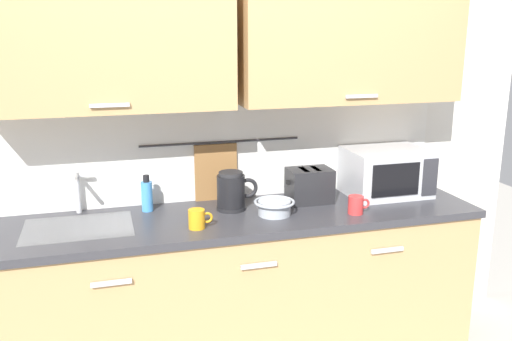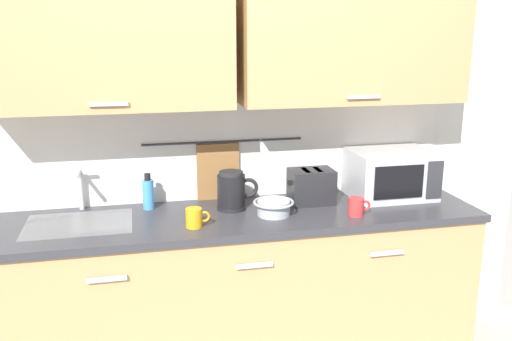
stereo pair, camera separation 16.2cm
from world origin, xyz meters
The scene contains 10 objects.
counter_unit centered at (-0.01, 0.30, 0.46)m, with size 2.53×0.64×0.90m.
back_wall_assembly centered at (0.00, 0.53, 1.52)m, with size 3.70×0.41×2.50m.
sink_faucet centered at (-0.82, 0.53, 1.04)m, with size 0.09×0.17×0.22m.
microwave centered at (0.89, 0.41, 1.04)m, with size 0.46×0.35×0.27m.
electric_kettle centered at (-0.04, 0.38, 1.00)m, with size 0.23×0.16×0.21m.
dish_soap_bottle centered at (-0.47, 0.48, 0.99)m, with size 0.06×0.06×0.20m.
mug_near_sink centered at (-0.27, 0.15, 0.95)m, with size 0.12×0.08×0.09m.
mixing_bowl centered at (0.16, 0.24, 0.94)m, with size 0.21×0.21×0.08m.
toaster centered at (0.41, 0.39, 1.00)m, with size 0.26×0.17×0.19m.
mug_by_kettle centered at (0.57, 0.14, 0.95)m, with size 0.12×0.08×0.09m.
Camera 1 is at (-0.68, -2.36, 1.85)m, focal length 38.66 mm.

